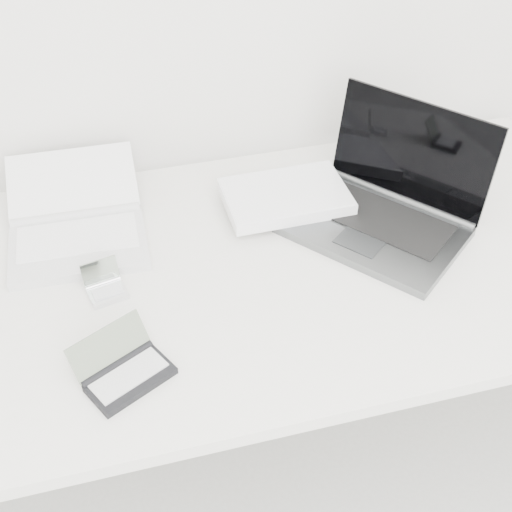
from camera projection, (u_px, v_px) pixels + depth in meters
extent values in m
cube|color=white|center=(265.00, 268.00, 1.50)|extent=(1.60, 0.80, 0.03)
cylinder|color=silver|center=(473.00, 238.00, 2.14)|extent=(0.04, 0.04, 0.70)
cube|color=#5D6062|center=(373.00, 230.00, 1.55)|extent=(0.42, 0.44, 0.02)
cube|color=black|center=(382.00, 218.00, 1.57)|extent=(0.30, 0.32, 0.00)
cube|color=black|center=(413.00, 152.00, 1.56)|extent=(0.27, 0.31, 0.23)
cylinder|color=#5D6062|center=(400.00, 199.00, 1.62)|extent=(0.24, 0.29, 0.02)
cube|color=#35383A|center=(359.00, 242.00, 1.51)|extent=(0.11, 0.11, 0.00)
cube|color=white|center=(286.00, 196.00, 1.60)|extent=(0.28, 0.19, 0.03)
cube|color=white|center=(286.00, 191.00, 1.59)|extent=(0.27, 0.18, 0.00)
cube|color=silver|center=(79.00, 247.00, 1.51)|extent=(0.29, 0.20, 0.02)
cube|color=white|center=(77.00, 237.00, 1.51)|extent=(0.26, 0.12, 0.00)
cube|color=white|center=(72.00, 181.00, 1.62)|extent=(0.29, 0.18, 0.07)
cylinder|color=silver|center=(76.00, 216.00, 1.57)|extent=(0.28, 0.03, 0.02)
cube|color=silver|center=(108.00, 294.00, 1.41)|extent=(0.08, 0.07, 0.01)
cube|color=#B6B6BA|center=(107.00, 291.00, 1.41)|extent=(0.06, 0.04, 0.00)
cube|color=gray|center=(100.00, 272.00, 1.41)|extent=(0.07, 0.03, 0.05)
cylinder|color=silver|center=(103.00, 283.00, 1.43)|extent=(0.07, 0.03, 0.01)
cube|color=black|center=(131.00, 380.00, 1.25)|extent=(0.17, 0.14, 0.01)
cube|color=#B0B0B0|center=(129.00, 375.00, 1.24)|extent=(0.14, 0.11, 0.00)
cube|color=slate|center=(109.00, 347.00, 1.26)|extent=(0.15, 0.10, 0.06)
cylinder|color=black|center=(118.00, 364.00, 1.26)|extent=(0.14, 0.08, 0.02)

